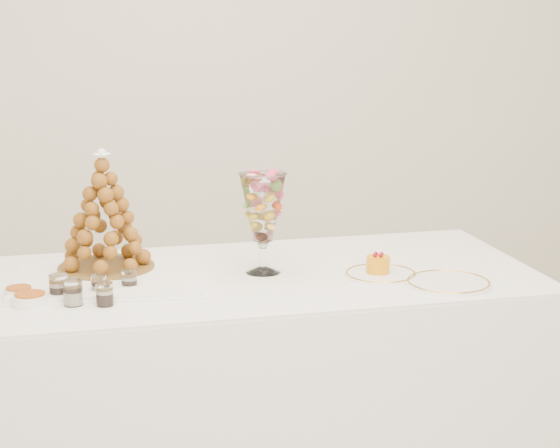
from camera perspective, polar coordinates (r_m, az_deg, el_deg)
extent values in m
cube|color=silver|center=(4.60, -5.71, 9.94)|extent=(4.50, 0.04, 2.80)
cube|color=white|center=(3.14, -4.20, -10.42)|extent=(2.14, 0.90, 0.79)
cube|color=white|center=(3.00, -4.33, -3.35)|extent=(2.13, 0.90, 0.01)
cube|color=white|center=(2.99, -10.35, -3.28)|extent=(0.61, 0.48, 0.02)
cylinder|color=white|center=(3.04, -1.04, -2.79)|extent=(0.12, 0.12, 0.02)
cylinder|color=white|center=(3.03, -1.04, -1.90)|extent=(0.02, 0.02, 0.08)
sphere|color=white|center=(3.02, -1.05, -1.17)|extent=(0.04, 0.04, 0.04)
cylinder|color=white|center=(3.01, 6.16, -3.09)|extent=(0.23, 0.23, 0.01)
cylinder|color=white|center=(2.95, 10.22, -3.57)|extent=(0.26, 0.26, 0.01)
cylinder|color=white|center=(2.83, -13.34, -3.75)|extent=(0.07, 0.07, 0.07)
cylinder|color=white|center=(2.84, -10.98, -3.71)|extent=(0.06, 0.06, 0.06)
cylinder|color=white|center=(2.88, -9.17, -3.42)|extent=(0.06, 0.06, 0.06)
cylinder|color=white|center=(2.77, -12.51, -4.10)|extent=(0.07, 0.07, 0.07)
cylinder|color=white|center=(2.75, -10.64, -4.23)|extent=(0.05, 0.05, 0.07)
cylinder|color=white|center=(2.89, -15.63, -4.04)|extent=(0.08, 0.08, 0.03)
cylinder|color=white|center=(2.81, -14.99, -4.48)|extent=(0.10, 0.10, 0.03)
cylinder|color=brown|center=(3.08, -10.54, -2.57)|extent=(0.31, 0.31, 0.01)
cone|color=brown|center=(3.03, -10.69, 0.88)|extent=(0.31, 0.31, 0.37)
sphere|color=white|center=(3.00, -10.83, 4.16)|extent=(0.04, 0.04, 0.04)
cylinder|color=orange|center=(3.01, 6.00, -2.47)|extent=(0.08, 0.08, 0.05)
sphere|color=maroon|center=(3.01, 6.22, -1.82)|extent=(0.01, 0.01, 0.01)
sphere|color=maroon|center=(3.01, 5.87, -1.80)|extent=(0.01, 0.01, 0.01)
sphere|color=maroon|center=(3.00, 5.80, -1.89)|extent=(0.01, 0.01, 0.01)
sphere|color=maroon|center=(2.99, 6.16, -1.91)|extent=(0.01, 0.01, 0.01)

